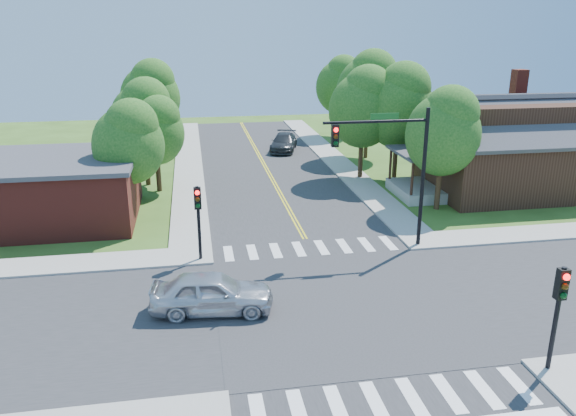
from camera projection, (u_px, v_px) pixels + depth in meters
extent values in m
plane|color=#38591B|center=(341.00, 306.00, 23.10)|extent=(100.00, 100.00, 0.00)
cube|color=#2D2D30|center=(341.00, 305.00, 23.09)|extent=(10.00, 90.00, 0.04)
cube|color=#2D2D30|center=(341.00, 305.00, 23.09)|extent=(90.00, 10.00, 0.04)
cube|color=#2D2D30|center=(341.00, 306.00, 23.10)|extent=(10.20, 10.20, 0.06)
cube|color=#9E9B93|center=(335.00, 160.00, 47.45)|extent=(2.20, 40.00, 0.14)
cube|color=#9E9B93|center=(189.00, 166.00, 45.47)|extent=(2.20, 40.00, 0.14)
cube|color=white|center=(229.00, 254.00, 28.20)|extent=(0.45, 2.00, 0.01)
cube|color=white|center=(252.00, 252.00, 28.40)|extent=(0.45, 2.00, 0.01)
cube|color=white|center=(276.00, 250.00, 28.59)|extent=(0.45, 2.00, 0.01)
cube|color=white|center=(299.00, 249.00, 28.78)|extent=(0.45, 2.00, 0.01)
cube|color=white|center=(322.00, 247.00, 28.98)|extent=(0.45, 2.00, 0.01)
cube|color=white|center=(344.00, 246.00, 29.17)|extent=(0.45, 2.00, 0.01)
cube|color=white|center=(366.00, 244.00, 29.37)|extent=(0.45, 2.00, 0.01)
cube|color=white|center=(388.00, 243.00, 29.56)|extent=(0.45, 2.00, 0.01)
cube|color=white|center=(258.00, 415.00, 16.60)|extent=(0.45, 2.00, 0.01)
cube|color=white|center=(298.00, 410.00, 16.80)|extent=(0.45, 2.00, 0.01)
cube|color=white|center=(337.00, 406.00, 16.99)|extent=(0.45, 2.00, 0.01)
cube|color=white|center=(375.00, 402.00, 17.19)|extent=(0.45, 2.00, 0.01)
cube|color=white|center=(412.00, 397.00, 17.38)|extent=(0.45, 2.00, 0.01)
cube|color=white|center=(448.00, 393.00, 17.57)|extent=(0.45, 2.00, 0.01)
cube|color=white|center=(484.00, 389.00, 17.77)|extent=(0.45, 2.00, 0.01)
cube|color=white|center=(519.00, 385.00, 17.96)|extent=(0.45, 2.00, 0.01)
cube|color=yellow|center=(260.00, 159.00, 47.62)|extent=(0.10, 37.50, 0.01)
cube|color=yellow|center=(262.00, 159.00, 47.65)|extent=(0.10, 37.50, 0.01)
cylinder|color=black|center=(423.00, 180.00, 28.11)|extent=(0.20, 0.20, 7.20)
cylinder|color=black|center=(376.00, 122.00, 26.75)|extent=(5.20, 0.14, 0.14)
cube|color=#19591E|center=(385.00, 116.00, 26.69)|extent=(1.40, 0.04, 0.30)
cube|color=black|center=(335.00, 136.00, 26.62)|extent=(0.34, 0.28, 1.05)
sphere|color=#FF0C0C|center=(336.00, 130.00, 26.36)|extent=(0.22, 0.22, 0.22)
sphere|color=#3F2605|center=(336.00, 137.00, 26.46)|extent=(0.22, 0.22, 0.22)
sphere|color=#05330F|center=(336.00, 143.00, 26.56)|extent=(0.22, 0.22, 0.22)
cylinder|color=black|center=(555.00, 321.00, 18.17)|extent=(0.16, 0.16, 3.80)
cube|color=black|center=(562.00, 284.00, 17.75)|extent=(0.34, 0.28, 1.05)
sphere|color=#FF0C0C|center=(567.00, 277.00, 17.49)|extent=(0.22, 0.22, 0.22)
sphere|color=#3F2605|center=(565.00, 286.00, 17.59)|extent=(0.22, 0.22, 0.22)
sphere|color=#05330F|center=(564.00, 296.00, 17.69)|extent=(0.22, 0.22, 0.22)
cylinder|color=black|center=(199.00, 225.00, 26.83)|extent=(0.16, 0.16, 3.80)
cube|color=black|center=(198.00, 198.00, 26.42)|extent=(0.34, 0.28, 1.05)
sphere|color=#FF0C0C|center=(197.00, 193.00, 26.16)|extent=(0.22, 0.22, 0.22)
sphere|color=#3F2605|center=(198.00, 199.00, 26.26)|extent=(0.22, 0.22, 0.22)
sphere|color=#05330F|center=(198.00, 206.00, 26.36)|extent=(0.22, 0.22, 0.22)
cube|color=black|center=(504.00, 163.00, 38.21)|extent=(10.00, 8.00, 4.00)
cube|color=#9E9B93|center=(415.00, 191.00, 37.71)|extent=(2.60, 4.50, 0.70)
cylinder|color=black|center=(412.00, 181.00, 35.27)|extent=(0.18, 0.18, 2.50)
cylinder|color=black|center=(390.00, 166.00, 39.01)|extent=(0.18, 0.18, 2.50)
cube|color=#38383D|center=(418.00, 153.00, 36.89)|extent=(2.80, 4.80, 0.18)
cube|color=maroon|center=(513.00, 130.00, 41.40)|extent=(0.90, 0.90, 7.11)
cube|color=maroon|center=(47.00, 192.00, 32.60)|extent=(10.00, 8.00, 3.50)
cube|color=#38383D|center=(42.00, 161.00, 32.02)|extent=(10.40, 8.40, 0.25)
cylinder|color=#382314|center=(438.00, 187.00, 34.68)|extent=(0.34, 0.34, 2.86)
ellipsoid|color=#164D17|center=(443.00, 135.00, 33.66)|extent=(4.52, 4.29, 4.97)
sphere|color=#164D17|center=(451.00, 113.00, 33.09)|extent=(3.31, 3.31, 3.31)
cylinder|color=#382314|center=(395.00, 159.00, 41.10)|extent=(0.34, 0.34, 3.21)
ellipsoid|color=#164D17|center=(398.00, 109.00, 39.96)|extent=(5.06, 4.81, 5.57)
sphere|color=#164D17|center=(405.00, 88.00, 39.35)|extent=(3.71, 3.71, 3.71)
cylinder|color=#382314|center=(366.00, 138.00, 47.89)|extent=(0.34, 0.34, 3.40)
ellipsoid|color=#164D17|center=(368.00, 93.00, 46.68)|extent=(5.37, 5.11, 5.91)
sphere|color=#164D17|center=(373.00, 73.00, 46.03)|extent=(3.94, 3.94, 3.94)
cylinder|color=#382314|center=(339.00, 122.00, 57.03)|extent=(0.34, 0.34, 3.04)
ellipsoid|color=#164D17|center=(340.00, 87.00, 55.95)|extent=(4.80, 4.56, 5.27)
sphere|color=#164D17|center=(344.00, 73.00, 55.35)|extent=(3.52, 3.52, 3.52)
cylinder|color=#382314|center=(133.00, 195.00, 33.52)|extent=(0.34, 0.34, 2.63)
ellipsoid|color=#164D17|center=(129.00, 146.00, 32.58)|extent=(4.15, 3.94, 4.57)
sphere|color=#164D17|center=(132.00, 125.00, 32.05)|extent=(3.04, 3.04, 3.04)
cylinder|color=#382314|center=(147.00, 165.00, 39.93)|extent=(0.34, 0.34, 2.85)
ellipsoid|color=#164D17|center=(143.00, 120.00, 38.92)|extent=(4.50, 4.27, 4.94)
sphere|color=#164D17|center=(146.00, 101.00, 38.36)|extent=(3.30, 3.30, 3.30)
cylinder|color=#382314|center=(154.00, 140.00, 47.82)|extent=(0.34, 0.34, 3.12)
ellipsoid|color=#164D17|center=(150.00, 98.00, 46.71)|extent=(4.92, 4.68, 5.42)
sphere|color=#164D17|center=(153.00, 80.00, 46.10)|extent=(3.61, 3.61, 3.61)
cylinder|color=#382314|center=(160.00, 127.00, 55.99)|extent=(0.34, 0.34, 2.38)
ellipsoid|color=#164D17|center=(158.00, 100.00, 55.14)|extent=(3.76, 3.57, 4.13)
sphere|color=#164D17|center=(161.00, 88.00, 54.65)|extent=(2.76, 2.76, 2.76)
cylinder|color=#382314|center=(361.00, 158.00, 41.46)|extent=(0.34, 0.34, 3.11)
ellipsoid|color=#164D17|center=(363.00, 110.00, 40.35)|extent=(4.91, 4.67, 5.40)
sphere|color=#164D17|center=(368.00, 90.00, 39.75)|extent=(3.60, 3.60, 3.60)
cylinder|color=#382314|center=(158.00, 174.00, 38.51)|extent=(0.34, 0.34, 2.46)
ellipsoid|color=#164D17|center=(155.00, 133.00, 37.63)|extent=(3.88, 3.69, 4.27)
sphere|color=#164D17|center=(159.00, 116.00, 37.13)|extent=(2.85, 2.85, 2.85)
imported|color=silver|center=(212.00, 293.00, 22.35)|extent=(3.04, 5.31, 1.66)
imported|color=#2F3235|center=(284.00, 143.00, 50.76)|extent=(4.84, 6.28, 1.50)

